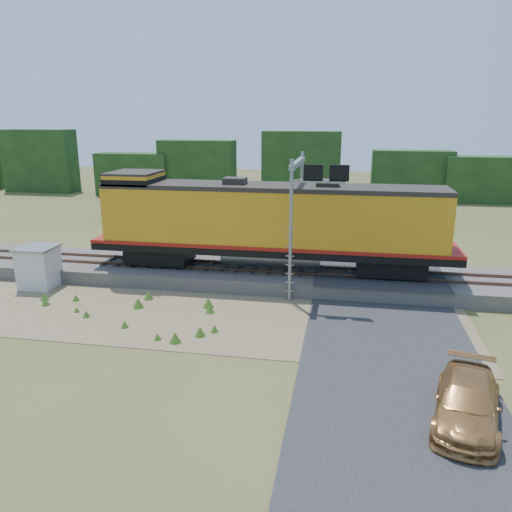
% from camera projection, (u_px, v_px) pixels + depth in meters
% --- Properties ---
extents(ground, '(140.00, 140.00, 0.00)m').
position_uv_depth(ground, '(232.00, 322.00, 23.34)').
color(ground, '#475123').
rests_on(ground, ground).
extents(ballast, '(70.00, 5.00, 0.80)m').
position_uv_depth(ballast, '(255.00, 275.00, 28.92)').
color(ballast, slate).
rests_on(ballast, ground).
extents(rails, '(70.00, 1.54, 0.16)m').
position_uv_depth(rails, '(255.00, 267.00, 28.79)').
color(rails, brown).
rests_on(rails, ballast).
extents(dirt_shoulder, '(26.00, 8.00, 0.03)m').
position_uv_depth(dirt_shoulder, '(194.00, 314.00, 24.15)').
color(dirt_shoulder, '#8C7754').
rests_on(dirt_shoulder, ground).
extents(road, '(7.00, 66.00, 0.86)m').
position_uv_depth(road, '(385.00, 324.00, 22.81)').
color(road, '#38383A').
rests_on(road, ground).
extents(tree_line_north, '(130.00, 3.00, 6.50)m').
position_uv_depth(tree_line_north, '(304.00, 172.00, 58.54)').
color(tree_line_north, '#193613').
rests_on(tree_line_north, ground).
extents(weed_clumps, '(15.00, 6.20, 0.56)m').
position_uv_depth(weed_clumps, '(162.00, 316.00, 24.04)').
color(weed_clumps, '#3C671D').
rests_on(weed_clumps, ground).
extents(locomotive, '(20.44, 3.12, 5.27)m').
position_uv_depth(locomotive, '(266.00, 222.00, 27.96)').
color(locomotive, black).
rests_on(locomotive, rails).
extents(shed, '(2.05, 2.05, 2.35)m').
position_uv_depth(shed, '(39.00, 267.00, 27.79)').
color(shed, silver).
rests_on(shed, ground).
extents(signal_gantry, '(2.89, 6.20, 7.28)m').
position_uv_depth(signal_gantry, '(303.00, 191.00, 26.46)').
color(signal_gantry, gray).
rests_on(signal_gantry, ground).
extents(car, '(2.94, 4.97, 1.35)m').
position_uv_depth(car, '(467.00, 402.00, 15.50)').
color(car, '#B47D42').
rests_on(car, ground).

